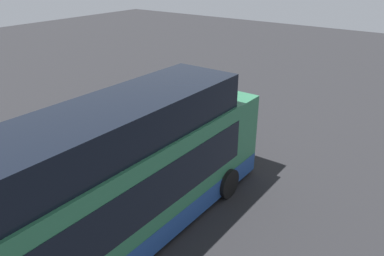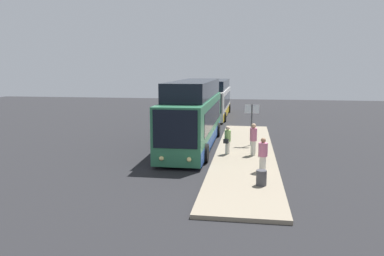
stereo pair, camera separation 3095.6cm
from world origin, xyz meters
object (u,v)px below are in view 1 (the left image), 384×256
object	(u,v)px
passenger_with_bags	(120,157)
sign_post	(24,154)
passenger_waiting	(95,143)
trash_bin	(179,114)
bus_lead	(104,194)
suitcase	(87,155)
passenger_boarding	(147,117)

from	to	relation	value
passenger_with_bags	sign_post	size ratio (longest dim) A/B	0.61
passenger_waiting	trash_bin	world-z (taller)	passenger_waiting
sign_post	bus_lead	bearing A→B (deg)	-89.45
sign_post	passenger_waiting	bearing A→B (deg)	2.00
passenger_waiting	suitcase	world-z (taller)	passenger_waiting
bus_lead	suitcase	distance (m)	5.36
suitcase	bus_lead	bearing A→B (deg)	-122.16
passenger_boarding	passenger_with_bags	world-z (taller)	passenger_boarding
bus_lead	passenger_with_bags	xyz separation A→B (m)	(2.72, 2.35, -0.86)
trash_bin	passenger_with_bags	bearing A→B (deg)	-162.65
passenger_boarding	sign_post	size ratio (longest dim) A/B	0.62
passenger_boarding	trash_bin	size ratio (longest dim) A/B	2.51
passenger_boarding	sign_post	distance (m)	6.26
bus_lead	passenger_with_bags	size ratio (longest dim) A/B	7.61
bus_lead	passenger_boarding	bearing A→B (deg)	34.62
bus_lead	suitcase	xyz separation A→B (m)	(2.75, 4.37, -1.44)
passenger_boarding	sign_post	world-z (taller)	sign_post
passenger_with_bags	sign_post	distance (m)	3.19
sign_post	trash_bin	distance (m)	8.51
bus_lead	sign_post	world-z (taller)	bus_lead
passenger_with_bags	bus_lead	bearing A→B (deg)	-32.44
passenger_waiting	passenger_with_bags	distance (m)	1.46
passenger_waiting	suitcase	xyz separation A→B (m)	(-0.05, 0.56, -0.70)
bus_lead	trash_bin	xyz separation A→B (m)	(8.35, 4.11, -1.41)
passenger_boarding	suitcase	size ratio (longest dim) A/B	1.99
passenger_with_bags	suitcase	distance (m)	2.10
passenger_with_bags	suitcase	bearing A→B (deg)	-164.24
passenger_boarding	passenger_with_bags	bearing A→B (deg)	130.51
bus_lead	trash_bin	size ratio (longest dim) A/B	18.95
passenger_waiting	bus_lead	bearing A→B (deg)	122.01
suitcase	trash_bin	world-z (taller)	suitcase
passenger_waiting	sign_post	xyz separation A→B (m)	(-2.84, -0.10, 0.75)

